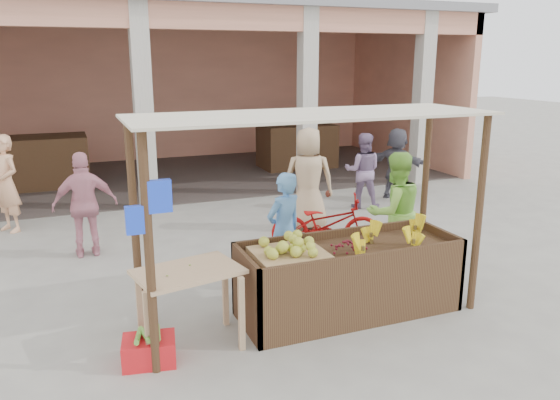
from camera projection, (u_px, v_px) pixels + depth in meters
name	position (u px, v px, depth m)	size (l,w,h in m)	color
ground	(310.00, 319.00, 6.38)	(60.00, 60.00, 0.00)	gray
market_building	(166.00, 69.00, 13.76)	(14.40, 6.40, 4.20)	#E59678
fruit_stall	(349.00, 281.00, 6.46)	(2.60, 0.95, 0.80)	#4A351D
stall_awning	(309.00, 151.00, 5.94)	(4.09, 1.35, 2.39)	#4A351D
banana_heap	(388.00, 237.00, 6.46)	(1.15, 0.63, 0.21)	yellow
melon_tray	(289.00, 248.00, 6.09)	(0.80, 0.69, 0.21)	tan
berry_heap	(347.00, 244.00, 6.29)	(0.49, 0.40, 0.15)	maroon
side_table	(188.00, 283.00, 5.64)	(1.17, 0.91, 0.85)	tan
papaya_pile	(187.00, 261.00, 5.58)	(0.64, 0.37, 0.18)	#568E2E
red_crate	(149.00, 351.00, 5.43)	(0.52, 0.37, 0.27)	red
plantain_bundle	(148.00, 335.00, 5.39)	(0.42, 0.29, 0.08)	#5E9636
produce_sacks	(320.00, 184.00, 11.93)	(0.78, 0.73, 0.59)	maroon
vendor_blue	(284.00, 227.00, 7.11)	(0.62, 0.46, 1.66)	#5A98DA
vendor_green	(395.00, 209.00, 7.65)	(0.87, 0.50, 1.81)	#95DD4F
motorcycle	(326.00, 223.00, 8.52)	(1.79, 0.62, 0.94)	#990C0A
shopper_b	(85.00, 201.00, 8.23)	(1.02, 0.54, 1.73)	#CC8192
shopper_c	(308.00, 174.00, 9.53)	(0.97, 0.63, 2.01)	tan
shopper_d	(397.00, 162.00, 11.68)	(1.50, 0.62, 1.62)	#4E4C58
shopper_e	(6.00, 182.00, 9.43)	(0.66, 0.50, 1.78)	#E6A579
shopper_f	(363.00, 167.00, 10.99)	(0.81, 0.47, 1.67)	gray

